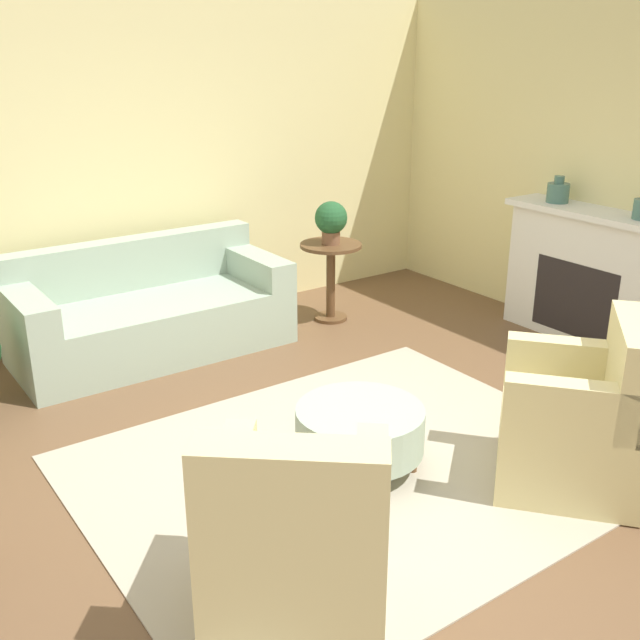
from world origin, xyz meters
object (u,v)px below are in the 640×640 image
at_px(armchair_left, 297,546).
at_px(vase_mantel_near, 558,192).
at_px(side_table, 331,268).
at_px(armchair_right, 580,422).
at_px(potted_plant_on_side_table, 331,220).
at_px(couch, 150,314).
at_px(ottoman_table, 359,429).

bearing_deg(armchair_left, vase_mantel_near, 24.78).
bearing_deg(side_table, armchair_right, -98.75).
height_order(armchair_left, side_table, armchair_left).
xyz_separation_m(armchair_left, potted_plant_on_side_table, (2.36, 3.00, 0.53)).
height_order(couch, ottoman_table, couch).
relative_size(vase_mantel_near, potted_plant_on_side_table, 0.59).
relative_size(armchair_left, potted_plant_on_side_table, 2.81).
xyz_separation_m(side_table, potted_plant_on_side_table, (-0.00, 0.00, 0.44)).
height_order(ottoman_table, potted_plant_on_side_table, potted_plant_on_side_table).
bearing_deg(potted_plant_on_side_table, vase_mantel_near, -40.61).
bearing_deg(ottoman_table, vase_mantel_near, 18.04).
xyz_separation_m(couch, side_table, (1.63, -0.25, 0.16)).
bearing_deg(armchair_right, side_table, 81.25).
height_order(armchair_right, vase_mantel_near, vase_mantel_near).
relative_size(armchair_right, side_table, 1.49).
bearing_deg(armchair_right, potted_plant_on_side_table, 81.25).
distance_m(couch, vase_mantel_near, 3.53).
relative_size(armchair_left, armchair_right, 1.00).
height_order(couch, side_table, couch).
bearing_deg(armchair_left, couch, 77.39).
distance_m(couch, armchair_right, 3.45).
height_order(couch, potted_plant_on_side_table, potted_plant_on_side_table).
height_order(armchair_right, potted_plant_on_side_table, potted_plant_on_side_table).
distance_m(armchair_left, potted_plant_on_side_table, 3.85).
bearing_deg(couch, ottoman_table, -83.71).
relative_size(armchair_right, ottoman_table, 1.40).
xyz_separation_m(armchair_left, side_table, (2.36, 3.00, 0.09)).
distance_m(vase_mantel_near, potted_plant_on_side_table, 1.93).
relative_size(couch, side_table, 3.04).
bearing_deg(side_table, armchair_left, -128.16).
distance_m(armchair_left, armchair_right, 1.89).
relative_size(couch, vase_mantel_near, 9.73).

